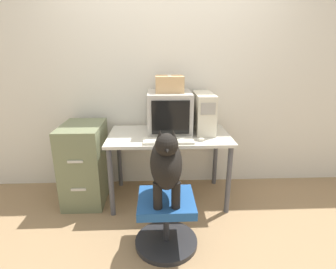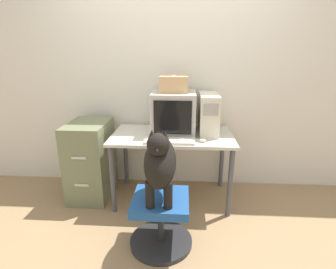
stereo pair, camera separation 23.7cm
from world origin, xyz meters
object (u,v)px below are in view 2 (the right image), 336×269
keyboard (169,141)px  filing_cabinet (91,160)px  office_chair (161,220)px  cardboard_box (174,84)px  pc_tower (208,114)px  crt_monitor (174,112)px  dog (160,162)px

keyboard → filing_cabinet: size_ratio=0.56×
office_chair → cardboard_box: bearing=85.6°
keyboard → pc_tower: bearing=41.6°
crt_monitor → dog: crt_monitor is taller
crt_monitor → cardboard_box: bearing=90.0°
cardboard_box → filing_cabinet: bearing=-174.6°
filing_cabinet → office_chair: bearing=-42.1°
office_chair → cardboard_box: size_ratio=1.86×
dog → filing_cabinet: dog is taller
dog → keyboard: bearing=85.6°
keyboard → filing_cabinet: filing_cabinet is taller
filing_cabinet → cardboard_box: cardboard_box is taller
keyboard → cardboard_box: 0.60m
office_chair → dog: bearing=-90.0°
pc_tower → cardboard_box: size_ratio=1.67×
crt_monitor → dog: bearing=-94.3°
dog → cardboard_box: 0.99m
pc_tower → keyboard: 0.55m
pc_tower → keyboard: (-0.39, -0.34, -0.19)m
crt_monitor → filing_cabinet: bearing=-174.9°
office_chair → filing_cabinet: bearing=137.9°
dog → office_chair: bearing=90.0°
keyboard → dog: size_ratio=0.78×
dog → filing_cabinet: 1.20m
pc_tower → filing_cabinet: bearing=-176.4°
dog → pc_tower: bearing=63.6°
pc_tower → keyboard: pc_tower is taller
dog → filing_cabinet: bearing=137.1°
keyboard → cardboard_box: (0.03, 0.35, 0.49)m
cardboard_box → office_chair: bearing=-94.4°
dog → cardboard_box: bearing=85.7°
pc_tower → filing_cabinet: 1.37m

